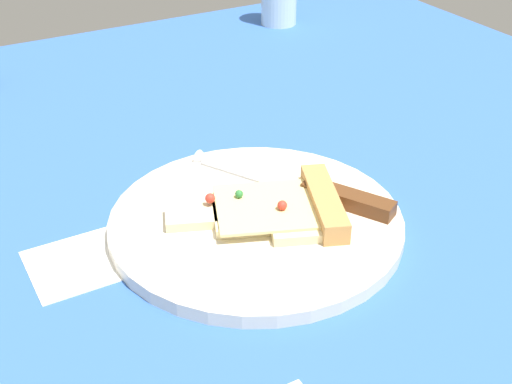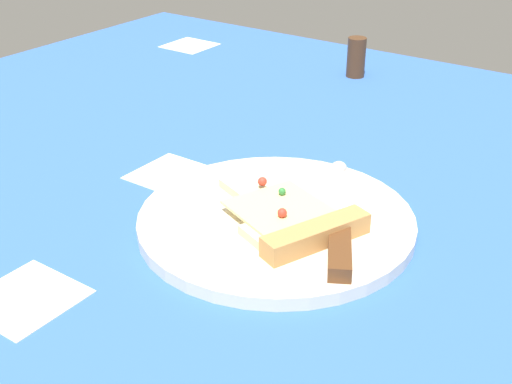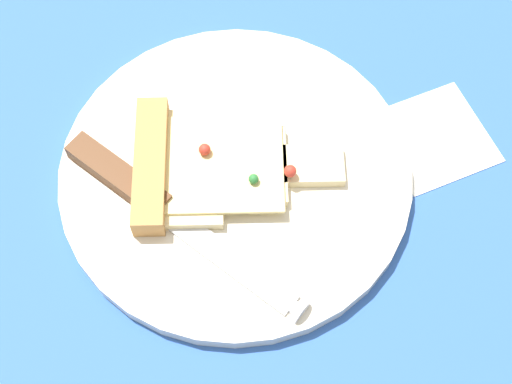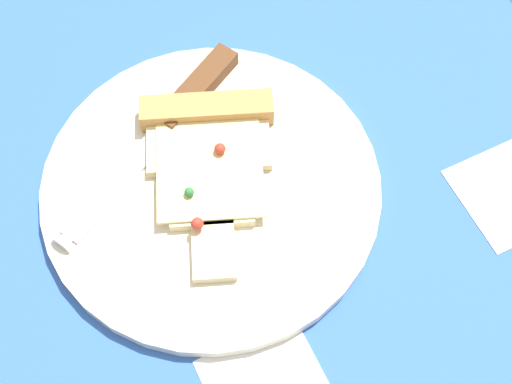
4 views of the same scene
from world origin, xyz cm
name	(u,v)px [view 1 (image 1 of 4)]	position (x,y,z in cm)	size (l,w,h in cm)	color
ground_plane	(236,280)	(0.03, 0.02, -1.50)	(145.50, 145.50, 3.00)	#3360B7
plate	(256,222)	(-4.86, -4.78, 0.72)	(29.87, 29.87, 1.44)	silver
pizza_slice	(282,208)	(-7.29, -3.82, 2.22)	(19.05, 14.40, 2.34)	beige
knife	(308,189)	(-11.91, -5.93, 2.05)	(13.53, 21.98, 2.45)	silver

